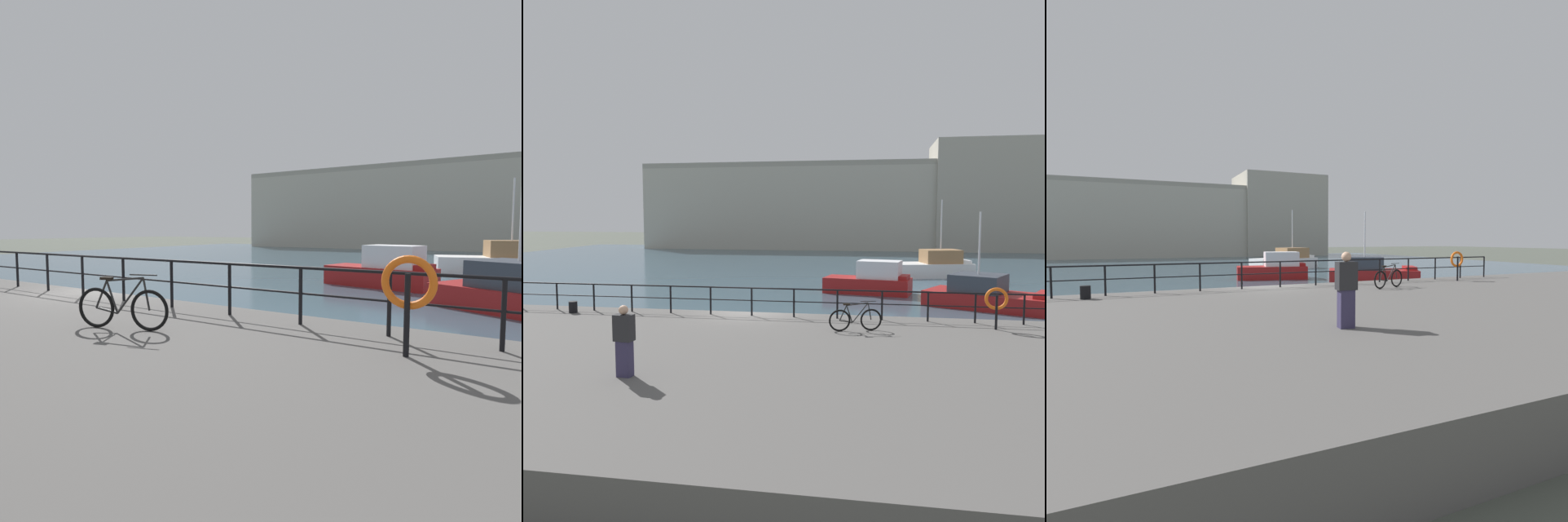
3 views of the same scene
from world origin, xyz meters
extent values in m
plane|color=#4C5147|center=(0.00, 0.00, 0.00)|extent=(240.00, 240.00, 0.00)
cube|color=#385160|center=(0.00, 30.20, 0.01)|extent=(80.00, 60.00, 0.01)
cube|color=#565451|center=(0.00, -6.50, 0.53)|extent=(56.00, 13.00, 1.05)
cube|color=#B2AD9E|center=(0.00, 56.18, 5.70)|extent=(55.70, 10.53, 11.41)
cube|color=#A49F91|center=(20.27, 56.18, 7.36)|extent=(15.17, 11.58, 14.73)
cube|color=gray|center=(0.00, 51.21, 11.76)|extent=(55.70, 0.60, 0.70)
cube|color=maroon|center=(10.72, 8.61, 0.42)|extent=(6.89, 5.40, 0.81)
cube|color=#333842|center=(10.20, 8.87, 1.28)|extent=(3.33, 3.31, 0.92)
cylinder|color=silver|center=(10.20, 8.87, 3.38)|extent=(0.10, 0.10, 3.27)
cube|color=maroon|center=(4.40, 12.78, 0.49)|extent=(5.50, 3.09, 0.96)
cube|color=silver|center=(5.12, 12.64, 1.51)|extent=(2.81, 2.16, 1.08)
cube|color=maroon|center=(6.54, 12.34, 1.09)|extent=(0.91, 1.55, 0.24)
cube|color=white|center=(8.91, 22.36, 0.55)|extent=(7.10, 4.25, 1.08)
cube|color=#997047|center=(9.92, 22.61, 1.61)|extent=(3.23, 2.80, 1.05)
cube|color=white|center=(11.62, 23.03, 1.21)|extent=(1.23, 2.05, 0.24)
cylinder|color=silver|center=(9.92, 22.61, 4.08)|extent=(0.10, 0.10, 3.89)
cylinder|color=black|center=(-7.77, -0.75, 1.58)|extent=(0.07, 0.07, 1.05)
cylinder|color=black|center=(-6.17, -0.75, 1.58)|extent=(0.07, 0.07, 1.05)
cylinder|color=black|center=(-4.56, -0.75, 1.58)|extent=(0.07, 0.07, 1.05)
cylinder|color=black|center=(-2.95, -0.75, 1.58)|extent=(0.07, 0.07, 1.05)
cylinder|color=black|center=(-1.34, -0.75, 1.58)|extent=(0.07, 0.07, 1.05)
cylinder|color=black|center=(0.26, -0.75, 1.58)|extent=(0.07, 0.07, 1.05)
cylinder|color=black|center=(1.87, -0.75, 1.58)|extent=(0.07, 0.07, 1.05)
cylinder|color=black|center=(3.48, -0.75, 1.58)|extent=(0.07, 0.07, 1.05)
cylinder|color=black|center=(5.08, -0.75, 1.58)|extent=(0.07, 0.07, 1.05)
cylinder|color=black|center=(6.69, -0.75, 1.58)|extent=(0.07, 0.07, 1.05)
cylinder|color=black|center=(8.30, -0.75, 1.58)|extent=(0.07, 0.07, 1.05)
cylinder|color=black|center=(9.91, -0.75, 1.58)|extent=(0.07, 0.07, 1.05)
cylinder|color=black|center=(0.26, -0.75, 2.10)|extent=(22.50, 0.06, 0.06)
cylinder|color=black|center=(0.26, -0.75, 1.63)|extent=(22.50, 0.04, 0.04)
torus|color=black|center=(4.71, -2.57, 1.41)|extent=(0.71, 0.27, 0.72)
torus|color=black|center=(3.70, -2.88, 1.41)|extent=(0.71, 0.27, 0.72)
cylinder|color=black|center=(4.36, -2.68, 1.65)|extent=(0.53, 0.19, 0.66)
cylinder|color=black|center=(4.01, -2.78, 1.62)|extent=(0.23, 0.10, 0.58)
cylinder|color=black|center=(4.26, -2.71, 1.94)|extent=(0.70, 0.25, 0.11)
cylinder|color=black|center=(3.91, -2.82, 1.37)|extent=(0.42, 0.16, 0.12)
cylinder|color=black|center=(3.81, -2.84, 1.66)|extent=(0.26, 0.11, 0.51)
cylinder|color=black|center=(4.66, -2.59, 1.69)|extent=(0.14, 0.08, 0.57)
cube|color=black|center=(3.92, -2.81, 1.94)|extent=(0.24, 0.15, 0.05)
cylinder|color=black|center=(4.61, -2.60, 2.02)|extent=(0.50, 0.17, 0.02)
cylinder|color=black|center=(-6.72, -1.33, 1.27)|extent=(0.32, 0.32, 0.44)
cylinder|color=black|center=(8.78, -1.73, 1.63)|extent=(0.08, 0.08, 1.15)
torus|color=orange|center=(8.78, -1.67, 2.08)|extent=(0.75, 0.11, 0.75)
cube|color=#332D4C|center=(-0.95, -8.51, 1.48)|extent=(0.36, 0.27, 0.85)
cube|color=#262628|center=(-0.95, -8.51, 2.21)|extent=(0.47, 0.32, 0.62)
sphere|color=tan|center=(-0.95, -8.51, 2.63)|extent=(0.22, 0.22, 0.22)
camera|label=1|loc=(9.98, -7.48, 2.79)|focal=28.23mm
camera|label=2|loc=(4.77, -19.70, 4.83)|focal=36.04mm
camera|label=3|loc=(-5.27, -16.30, 3.02)|focal=27.79mm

